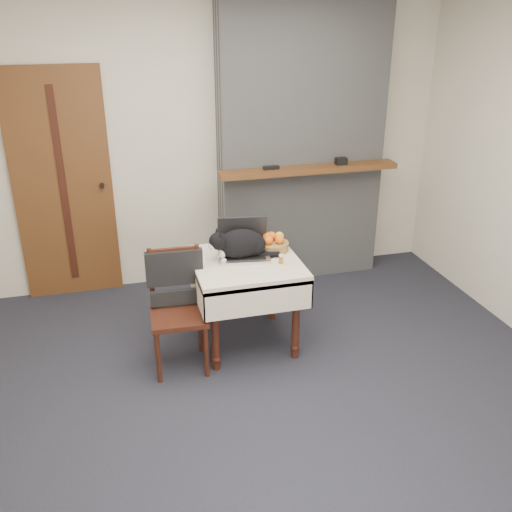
{
  "coord_description": "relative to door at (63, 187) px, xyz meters",
  "views": [
    {
      "loc": [
        -0.82,
        -3.0,
        2.42
      ],
      "look_at": [
        0.16,
        0.67,
        0.75
      ],
      "focal_mm": 40.0,
      "sensor_mm": 36.0,
      "label": 1
    }
  ],
  "objects": [
    {
      "name": "door",
      "position": [
        0.0,
        0.0,
        0.0
      ],
      "size": [
        0.82,
        0.1,
        2.0
      ],
      "color": "brown",
      "rests_on": "ground"
    },
    {
      "name": "laptop",
      "position": [
        1.31,
        -1.15,
        -0.23
      ],
      "size": [
        0.42,
        0.37,
        0.28
      ],
      "rotation": [
        0.0,
        0.0,
        -0.15
      ],
      "color": "#B7B7BC",
      "rests_on": "side_table"
    },
    {
      "name": "desk_clutter",
      "position": [
        1.47,
        -1.22,
        -0.3
      ],
      "size": [
        0.14,
        0.04,
        0.01
      ],
      "primitive_type": "cube",
      "rotation": [
        0.0,
        0.0,
        0.19
      ],
      "color": "black",
      "rests_on": "side_table"
    },
    {
      "name": "chimney",
      "position": [
        2.1,
        -0.13,
        0.3
      ],
      "size": [
        1.62,
        0.48,
        2.6
      ],
      "color": "gray",
      "rests_on": "ground"
    },
    {
      "name": "room_shell",
      "position": [
        1.2,
        -1.51,
        0.76
      ],
      "size": [
        4.52,
        4.01,
        2.61
      ],
      "color": "beige",
      "rests_on": "ground"
    },
    {
      "name": "pill_bottle",
      "position": [
        1.53,
        -1.38,
        -0.26
      ],
      "size": [
        0.03,
        0.03,
        0.07
      ],
      "color": "#A05613",
      "rests_on": "side_table"
    },
    {
      "name": "ground",
      "position": [
        1.2,
        -1.97,
        -1.0
      ],
      "size": [
        4.5,
        4.5,
        0.0
      ],
      "primitive_type": "plane",
      "color": "black",
      "rests_on": "ground"
    },
    {
      "name": "cat",
      "position": [
        1.28,
        -1.2,
        -0.19
      ],
      "size": [
        0.54,
        0.26,
        0.26
      ],
      "rotation": [
        0.0,
        0.0,
        0.16
      ],
      "color": "black",
      "rests_on": "side_table"
    },
    {
      "name": "cream_jar",
      "position": [
        0.97,
        -1.26,
        -0.27
      ],
      "size": [
        0.06,
        0.06,
        0.06
      ],
      "primitive_type": "cylinder",
      "color": "white",
      "rests_on": "side_table"
    },
    {
      "name": "side_table",
      "position": [
        1.3,
        -1.25,
        -0.41
      ],
      "size": [
        0.78,
        0.78,
        0.7
      ],
      "color": "#3C1D10",
      "rests_on": "ground"
    },
    {
      "name": "fruit_basket",
      "position": [
        1.55,
        -1.12,
        -0.25
      ],
      "size": [
        0.24,
        0.24,
        0.13
      ],
      "color": "olive",
      "rests_on": "side_table"
    },
    {
      "name": "chair",
      "position": [
        0.76,
        -1.36,
        -0.44
      ],
      "size": [
        0.41,
        0.41,
        0.88
      ],
      "rotation": [
        0.0,
        0.0,
        -0.05
      ],
      "color": "#3C1D10",
      "rests_on": "ground"
    }
  ]
}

